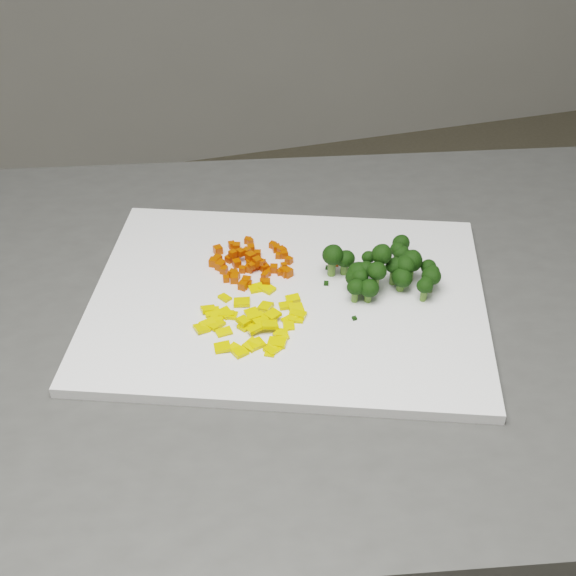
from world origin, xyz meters
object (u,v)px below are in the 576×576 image
object	(u,v)px
broccoli_pile	(381,262)
carrot_pile	(250,256)
cutting_board	(288,299)
pepper_pile	(253,315)
counter_block	(282,536)

from	to	relation	value
broccoli_pile	carrot_pile	bearing A→B (deg)	152.05
cutting_board	carrot_pile	world-z (taller)	carrot_pile
cutting_board	pepper_pile	xyz separation A→B (m)	(-0.05, -0.04, 0.01)
carrot_pile	pepper_pile	distance (m)	0.11
counter_block	carrot_pile	distance (m)	0.48
cutting_board	pepper_pile	world-z (taller)	pepper_pile
cutting_board	pepper_pile	distance (m)	0.06
carrot_pile	broccoli_pile	distance (m)	0.16
pepper_pile	counter_block	bearing A→B (deg)	40.10
cutting_board	broccoli_pile	bearing A→B (deg)	-2.17
cutting_board	carrot_pile	distance (m)	0.08
cutting_board	carrot_pile	size ratio (longest dim) A/B	4.50
counter_block	pepper_pile	distance (m)	0.47
counter_block	cutting_board	bearing A→B (deg)	1.79
counter_block	carrot_pile	bearing A→B (deg)	104.31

